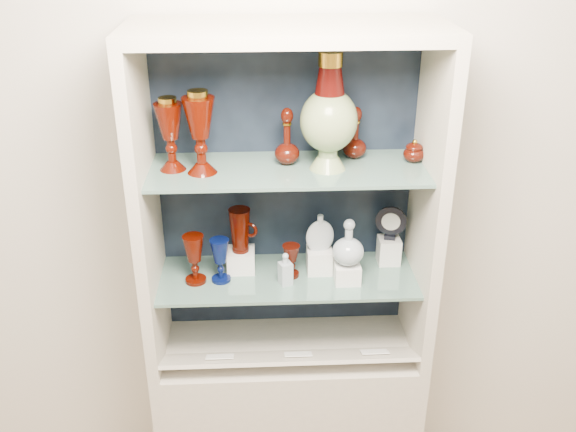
{
  "coord_description": "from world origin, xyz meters",
  "views": [
    {
      "loc": [
        -0.1,
        -0.44,
        2.26
      ],
      "look_at": [
        0.0,
        1.53,
        1.3
      ],
      "focal_mm": 40.0,
      "sensor_mm": 36.0,
      "label": 1
    }
  ],
  "objects_px": {
    "lidded_bowl": "(414,150)",
    "ruby_goblet_tall": "(194,259)",
    "cobalt_goblet": "(220,260)",
    "ruby_goblet_small": "(291,261)",
    "flat_flask": "(320,232)",
    "pedestal_lamp_right": "(200,133)",
    "ruby_decanter_b": "(355,131)",
    "cameo_medallion": "(391,222)",
    "ruby_decanter_a": "(287,133)",
    "enamel_urn": "(329,112)",
    "ruby_pitcher": "(240,230)",
    "pedestal_lamp_left": "(170,134)",
    "clear_round_decanter": "(348,243)",
    "clear_square_bottle": "(285,269)"
  },
  "relations": [
    {
      "from": "lidded_bowl",
      "to": "ruby_goblet_tall",
      "type": "distance_m",
      "value": 0.85
    },
    {
      "from": "cobalt_goblet",
      "to": "lidded_bowl",
      "type": "bearing_deg",
      "value": 4.78
    },
    {
      "from": "ruby_goblet_small",
      "to": "flat_flask",
      "type": "relative_size",
      "value": 0.87
    },
    {
      "from": "pedestal_lamp_right",
      "to": "ruby_goblet_small",
      "type": "bearing_deg",
      "value": 4.8
    },
    {
      "from": "ruby_decanter_b",
      "to": "cameo_medallion",
      "type": "distance_m",
      "value": 0.38
    },
    {
      "from": "ruby_decanter_a",
      "to": "cameo_medallion",
      "type": "xyz_separation_m",
      "value": [
        0.38,
        0.04,
        -0.36
      ]
    },
    {
      "from": "enamel_urn",
      "to": "pedestal_lamp_right",
      "type": "bearing_deg",
      "value": -177.85
    },
    {
      "from": "ruby_pitcher",
      "to": "flat_flask",
      "type": "bearing_deg",
      "value": 17.31
    },
    {
      "from": "ruby_decanter_a",
      "to": "flat_flask",
      "type": "bearing_deg",
      "value": -5.09
    },
    {
      "from": "ruby_pitcher",
      "to": "flat_flask",
      "type": "xyz_separation_m",
      "value": [
        0.29,
        -0.02,
        -0.0
      ]
    },
    {
      "from": "ruby_pitcher",
      "to": "pedestal_lamp_right",
      "type": "bearing_deg",
      "value": -122.98
    },
    {
      "from": "ruby_goblet_tall",
      "to": "ruby_pitcher",
      "type": "xyz_separation_m",
      "value": [
        0.16,
        0.08,
        0.07
      ]
    },
    {
      "from": "ruby_goblet_tall",
      "to": "pedestal_lamp_left",
      "type": "bearing_deg",
      "value": 150.72
    },
    {
      "from": "pedestal_lamp_right",
      "to": "clear_round_decanter",
      "type": "height_order",
      "value": "pedestal_lamp_right"
    },
    {
      "from": "cameo_medallion",
      "to": "flat_flask",
      "type": "bearing_deg",
      "value": -154.09
    },
    {
      "from": "pedestal_lamp_left",
      "to": "pedestal_lamp_right",
      "type": "xyz_separation_m",
      "value": [
        0.1,
        -0.03,
        0.01
      ]
    },
    {
      "from": "pedestal_lamp_right",
      "to": "ruby_decanter_b",
      "type": "xyz_separation_m",
      "value": [
        0.52,
        0.11,
        -0.04
      ]
    },
    {
      "from": "lidded_bowl",
      "to": "flat_flask",
      "type": "relative_size",
      "value": 0.57
    },
    {
      "from": "clear_round_decanter",
      "to": "ruby_goblet_tall",
      "type": "bearing_deg",
      "value": 177.57
    },
    {
      "from": "pedestal_lamp_right",
      "to": "ruby_pitcher",
      "type": "distance_m",
      "value": 0.42
    },
    {
      "from": "ruby_decanter_b",
      "to": "flat_flask",
      "type": "height_order",
      "value": "ruby_decanter_b"
    },
    {
      "from": "ruby_decanter_a",
      "to": "clear_square_bottle",
      "type": "height_order",
      "value": "ruby_decanter_a"
    },
    {
      "from": "pedestal_lamp_right",
      "to": "cobalt_goblet",
      "type": "distance_m",
      "value": 0.48
    },
    {
      "from": "pedestal_lamp_right",
      "to": "lidded_bowl",
      "type": "relative_size",
      "value": 3.34
    },
    {
      "from": "cobalt_goblet",
      "to": "cameo_medallion",
      "type": "bearing_deg",
      "value": 9.15
    },
    {
      "from": "enamel_urn",
      "to": "lidded_bowl",
      "type": "bearing_deg",
      "value": 8.76
    },
    {
      "from": "ruby_goblet_tall",
      "to": "clear_round_decanter",
      "type": "relative_size",
      "value": 1.1
    },
    {
      "from": "pedestal_lamp_left",
      "to": "ruby_goblet_tall",
      "type": "height_order",
      "value": "pedestal_lamp_left"
    },
    {
      "from": "enamel_urn",
      "to": "ruby_goblet_small",
      "type": "height_order",
      "value": "enamel_urn"
    },
    {
      "from": "ruby_decanter_b",
      "to": "clear_square_bottle",
      "type": "relative_size",
      "value": 1.56
    },
    {
      "from": "enamel_urn",
      "to": "ruby_goblet_small",
      "type": "distance_m",
      "value": 0.56
    },
    {
      "from": "cobalt_goblet",
      "to": "flat_flask",
      "type": "relative_size",
      "value": 1.15
    },
    {
      "from": "enamel_urn",
      "to": "ruby_decanter_b",
      "type": "xyz_separation_m",
      "value": [
        0.1,
        0.09,
        -0.1
      ]
    },
    {
      "from": "enamel_urn",
      "to": "ruby_decanter_b",
      "type": "distance_m",
      "value": 0.17
    },
    {
      "from": "ruby_decanter_b",
      "to": "cameo_medallion",
      "type": "xyz_separation_m",
      "value": [
        0.15,
        -0.0,
        -0.35
      ]
    },
    {
      "from": "pedestal_lamp_right",
      "to": "ruby_decanter_a",
      "type": "relative_size",
      "value": 1.25
    },
    {
      "from": "flat_flask",
      "to": "ruby_pitcher",
      "type": "bearing_deg",
      "value": 167.65
    },
    {
      "from": "ruby_decanter_a",
      "to": "ruby_goblet_small",
      "type": "height_order",
      "value": "ruby_decanter_a"
    },
    {
      "from": "cobalt_goblet",
      "to": "flat_flask",
      "type": "distance_m",
      "value": 0.37
    },
    {
      "from": "ruby_goblet_tall",
      "to": "clear_square_bottle",
      "type": "relative_size",
      "value": 1.48
    },
    {
      "from": "ruby_goblet_tall",
      "to": "ruby_pitcher",
      "type": "bearing_deg",
      "value": 25.25
    },
    {
      "from": "cobalt_goblet",
      "to": "clear_square_bottle",
      "type": "relative_size",
      "value": 1.33
    },
    {
      "from": "cobalt_goblet",
      "to": "ruby_pitcher",
      "type": "height_order",
      "value": "ruby_pitcher"
    },
    {
      "from": "ruby_decanter_b",
      "to": "lidded_bowl",
      "type": "xyz_separation_m",
      "value": [
        0.2,
        -0.05,
        -0.06
      ]
    },
    {
      "from": "enamel_urn",
      "to": "cameo_medallion",
      "type": "bearing_deg",
      "value": 19.86
    },
    {
      "from": "cameo_medallion",
      "to": "clear_round_decanter",
      "type": "bearing_deg",
      "value": -129.0
    },
    {
      "from": "flat_flask",
      "to": "clear_round_decanter",
      "type": "height_order",
      "value": "clear_round_decanter"
    },
    {
      "from": "pedestal_lamp_left",
      "to": "ruby_decanter_a",
      "type": "xyz_separation_m",
      "value": [
        0.38,
        0.03,
        -0.01
      ]
    },
    {
      "from": "flat_flask",
      "to": "cameo_medallion",
      "type": "distance_m",
      "value": 0.27
    },
    {
      "from": "ruby_decanter_a",
      "to": "ruby_goblet_small",
      "type": "xyz_separation_m",
      "value": [
        0.01,
        -0.04,
        -0.47
      ]
    }
  ]
}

